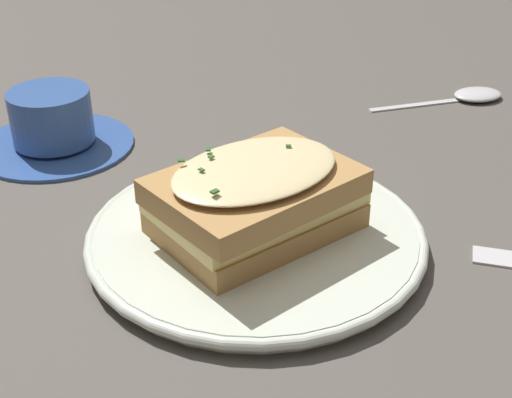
# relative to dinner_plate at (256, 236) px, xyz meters

# --- Properties ---
(ground_plane) EXTENTS (2.40, 2.40, 0.00)m
(ground_plane) POSITION_rel_dinner_plate_xyz_m (0.02, 0.03, -0.01)
(ground_plane) COLOR #514C47
(dinner_plate) EXTENTS (0.26, 0.26, 0.01)m
(dinner_plate) POSITION_rel_dinner_plate_xyz_m (0.00, 0.00, 0.00)
(dinner_plate) COLOR silver
(dinner_plate) RESTS_ON ground_plane
(sandwich) EXTENTS (0.16, 0.18, 0.06)m
(sandwich) POSITION_rel_dinner_plate_xyz_m (0.00, -0.00, 0.04)
(sandwich) COLOR #B2844C
(sandwich) RESTS_ON dinner_plate
(teacup_with_saucer) EXTENTS (0.15, 0.15, 0.06)m
(teacup_with_saucer) POSITION_rel_dinner_plate_xyz_m (-0.24, 0.09, 0.01)
(teacup_with_saucer) COLOR #33569E
(teacup_with_saucer) RESTS_ON ground_plane
(spoon) EXTENTS (0.14, 0.11, 0.01)m
(spoon) POSITION_rel_dinner_plate_xyz_m (0.12, 0.36, -0.00)
(spoon) COLOR silver
(spoon) RESTS_ON ground_plane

